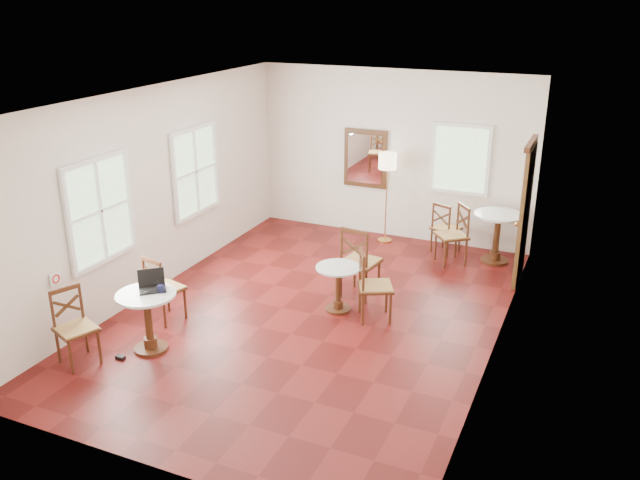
% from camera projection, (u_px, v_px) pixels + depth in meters
% --- Properties ---
extents(ground, '(7.00, 7.00, 0.00)m').
position_uv_depth(ground, '(311.00, 314.00, 9.27)').
color(ground, '#5B110F').
rests_on(ground, ground).
extents(room_shell, '(5.02, 7.02, 3.01)m').
position_uv_depth(room_shell, '(315.00, 178.00, 8.86)').
color(room_shell, silver).
rests_on(room_shell, ground).
extents(cafe_table_near, '(0.73, 0.73, 0.78)m').
position_uv_depth(cafe_table_near, '(148.00, 315.00, 8.18)').
color(cafe_table_near, '#4A2512').
rests_on(cafe_table_near, ground).
extents(cafe_table_mid, '(0.63, 0.63, 0.66)m').
position_uv_depth(cafe_table_mid, '(338.00, 283.00, 9.24)').
color(cafe_table_mid, '#4A2512').
rests_on(cafe_table_mid, ground).
extents(cafe_table_back, '(0.80, 0.80, 0.84)m').
position_uv_depth(cafe_table_back, '(497.00, 232.00, 10.87)').
color(cafe_table_back, '#4A2512').
rests_on(cafe_table_back, ground).
extents(chair_near_a, '(0.53, 0.53, 0.95)m').
position_uv_depth(chair_near_a, '(163.00, 289.00, 8.93)').
color(chair_near_a, '#4A2512').
rests_on(chair_near_a, ground).
extents(chair_near_b, '(0.57, 0.57, 0.94)m').
position_uv_depth(chair_near_b, '(75.00, 327.00, 7.91)').
color(chair_near_b, '#4A2512').
rests_on(chair_near_b, ground).
extents(chair_mid_a, '(0.57, 0.57, 1.09)m').
position_uv_depth(chair_mid_a, '(359.00, 261.00, 9.64)').
color(chair_mid_a, '#4A2512').
rests_on(chair_mid_a, ground).
extents(chair_mid_b, '(0.61, 0.61, 0.99)m').
position_uv_depth(chair_mid_b, '(373.00, 286.00, 8.97)').
color(chair_mid_b, '#4A2512').
rests_on(chair_mid_b, ground).
extents(chair_back_a, '(0.54, 0.54, 0.90)m').
position_uv_depth(chair_back_a, '(445.00, 228.00, 11.29)').
color(chair_back_a, '#4A2512').
rests_on(chair_back_a, ground).
extents(chair_back_b, '(0.64, 0.64, 0.99)m').
position_uv_depth(chair_back_b, '(453.00, 235.00, 10.85)').
color(chair_back_b, '#4A2512').
rests_on(chair_back_b, ground).
extents(floor_lamp, '(0.31, 0.31, 1.62)m').
position_uv_depth(floor_lamp, '(387.00, 167.00, 11.48)').
color(floor_lamp, '#BF8C3F').
rests_on(floor_lamp, ground).
extents(laptop, '(0.42, 0.41, 0.23)m').
position_uv_depth(laptop, '(152.00, 284.00, 8.19)').
color(laptop, black).
rests_on(laptop, cafe_table_near).
extents(mouse, '(0.10, 0.07, 0.04)m').
position_uv_depth(mouse, '(147.00, 293.00, 8.06)').
color(mouse, black).
rests_on(mouse, cafe_table_near).
extents(navy_mug, '(0.11, 0.08, 0.09)m').
position_uv_depth(navy_mug, '(161.00, 289.00, 8.10)').
color(navy_mug, black).
rests_on(navy_mug, cafe_table_near).
extents(water_glass, '(0.06, 0.06, 0.09)m').
position_uv_depth(water_glass, '(157.00, 284.00, 8.23)').
color(water_glass, white).
rests_on(water_glass, cafe_table_near).
extents(power_adapter, '(0.11, 0.07, 0.04)m').
position_uv_depth(power_adapter, '(120.00, 357.00, 8.13)').
color(power_adapter, black).
rests_on(power_adapter, ground).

